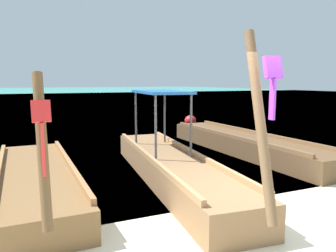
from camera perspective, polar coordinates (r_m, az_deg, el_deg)
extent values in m
plane|color=beige|center=(5.11, 14.42, -17.30)|extent=(120.00, 120.00, 0.00)
plane|color=#2DB29E|center=(64.76, -21.05, 5.42)|extent=(120.00, 120.00, 0.00)
cube|color=brown|center=(6.82, -22.16, -8.98)|extent=(1.43, 5.11, 0.49)
cube|color=#996C3F|center=(6.79, -17.00, -6.23)|extent=(0.17, 4.68, 0.10)
cylinder|color=brown|center=(3.99, -21.20, -3.93)|extent=(0.13, 0.60, 1.80)
cube|color=red|center=(3.80, -21.42, 2.43)|extent=(0.20, 0.13, 0.25)
cube|color=red|center=(3.84, -21.09, -3.86)|extent=(0.03, 0.08, 0.60)
cube|color=olive|center=(7.06, 0.57, -7.59)|extent=(1.67, 6.20, 0.54)
cube|color=#AF7F52|center=(6.84, -3.53, -5.33)|extent=(0.60, 5.61, 0.10)
cube|color=#AF7F52|center=(7.16, 4.50, -4.74)|extent=(0.60, 5.61, 0.10)
cylinder|color=brown|center=(3.93, 15.95, 0.20)|extent=(0.19, 0.75, 2.24)
cube|color=purple|center=(3.75, 17.93, 9.80)|extent=(0.21, 0.14, 0.25)
cube|color=purple|center=(3.73, 17.89, 4.49)|extent=(0.04, 0.08, 0.45)
cylinder|color=#4C4C51|center=(6.61, -2.18, -0.33)|extent=(0.05, 0.05, 1.34)
cylinder|color=#4C4C51|center=(6.86, 4.07, -0.04)|extent=(0.05, 0.05, 1.34)
cylinder|color=#4C4C51|center=(8.37, -5.66, 1.37)|extent=(0.05, 0.05, 1.34)
cylinder|color=#4C4C51|center=(8.58, -0.58, 1.56)|extent=(0.05, 0.05, 1.34)
cube|color=#235BA3|center=(7.54, -1.29, 6.01)|extent=(1.13, 2.11, 0.06)
cube|color=brown|center=(10.09, 13.05, -3.15)|extent=(1.36, 6.62, 0.52)
cube|color=brown|center=(9.71, 10.62, -1.63)|extent=(0.27, 6.06, 0.10)
cube|color=brown|center=(10.37, 15.42, -1.18)|extent=(0.27, 6.06, 0.10)
sphere|color=red|center=(15.49, 3.95, 0.89)|extent=(0.55, 0.55, 0.55)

